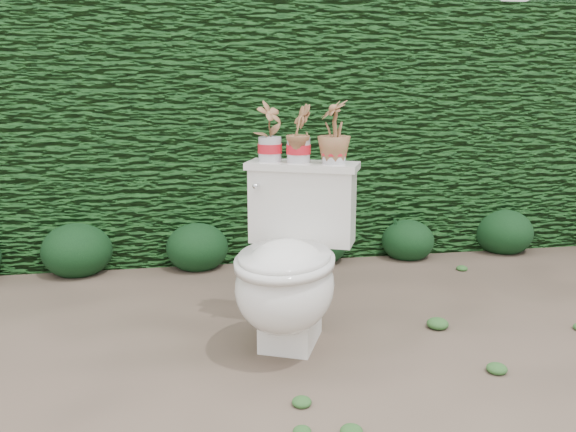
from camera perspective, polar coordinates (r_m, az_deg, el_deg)
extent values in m
plane|color=#776352|center=(2.86, 0.50, -10.88)|extent=(60.00, 60.00, 0.00)
cube|color=#21591D|center=(4.21, -3.39, 8.17)|extent=(8.00, 1.00, 1.60)
cube|color=silver|center=(8.67, -2.79, 18.64)|extent=(8.00, 3.50, 4.00)
cube|color=white|center=(2.72, 0.26, -9.84)|extent=(0.32, 0.36, 0.20)
ellipsoid|color=white|center=(2.56, -0.28, -6.56)|extent=(0.58, 0.63, 0.39)
cube|color=white|center=(2.78, 1.36, 0.95)|extent=(0.50, 0.35, 0.34)
cube|color=white|center=(2.75, 1.38, 4.72)|extent=(0.53, 0.38, 0.03)
cylinder|color=silver|center=(2.72, -2.89, 2.90)|extent=(0.04, 0.06, 0.02)
sphere|color=silver|center=(2.69, -3.07, 2.79)|extent=(0.03, 0.03, 0.03)
imported|color=#3E7825|center=(2.77, -1.72, 7.79)|extent=(0.16, 0.16, 0.26)
imported|color=#3E7825|center=(2.74, 1.00, 7.58)|extent=(0.15, 0.16, 0.24)
imported|color=#3E7825|center=(2.70, 4.34, 7.69)|extent=(0.15, 0.15, 0.26)
ellipsoid|color=#143B17|center=(3.85, -19.16, -2.63)|extent=(0.41, 0.41, 0.33)
ellipsoid|color=#143B17|center=(3.79, -8.50, -2.50)|extent=(0.38, 0.38, 0.30)
ellipsoid|color=#143B17|center=(3.87, 2.73, -1.94)|extent=(0.39, 0.39, 0.32)
ellipsoid|color=#143B17|center=(4.03, 11.15, -1.88)|extent=(0.34, 0.34, 0.27)
ellipsoid|color=#143B17|center=(4.34, 19.53, -1.05)|extent=(0.39, 0.39, 0.31)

